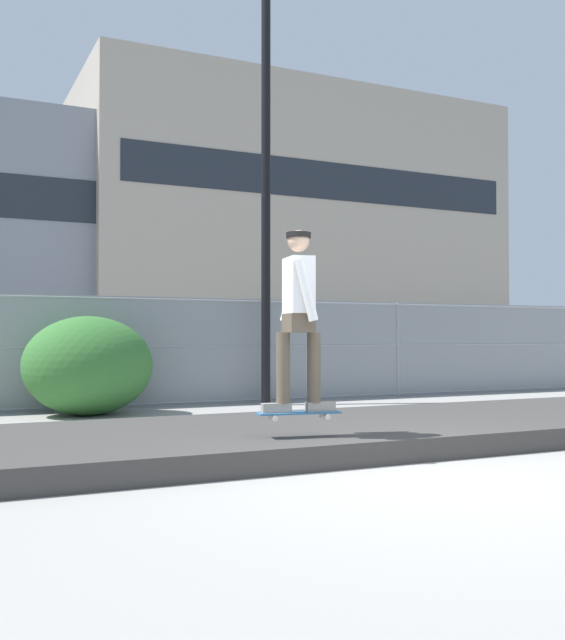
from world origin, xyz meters
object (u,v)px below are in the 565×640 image
object	(u,v)px
street_lamp	(266,137)
shrub_center	(88,366)
skater	(299,309)
skateboard	(299,413)

from	to	relation	value
street_lamp	shrub_center	xyz separation A→B (m)	(-3.09, -0.38, -3.90)
skater	shrub_center	distance (m)	5.09
shrub_center	skater	bearing A→B (deg)	-77.73
street_lamp	shrub_center	world-z (taller)	street_lamp
skateboard	street_lamp	xyz separation A→B (m)	(2.02, 5.30, 4.19)
skater	shrub_center	xyz separation A→B (m)	(-1.07, 4.92, -0.71)
skater	street_lamp	distance (m)	6.51
skater	shrub_center	world-z (taller)	skater
skateboard	skater	world-z (taller)	skater
shrub_center	street_lamp	bearing A→B (deg)	7.02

